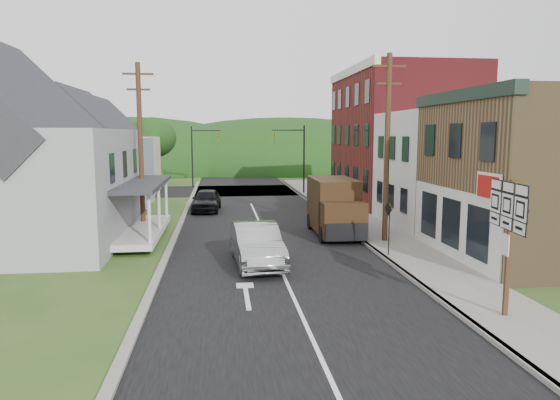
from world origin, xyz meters
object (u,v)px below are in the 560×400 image
object	(u,v)px
route_sign_cluster	(508,228)
silver_sedan	(256,245)
warning_sign	(389,221)
delivery_van	(335,207)
dark_sedan	(206,200)

from	to	relation	value
route_sign_cluster	silver_sedan	bearing A→B (deg)	140.75
route_sign_cluster	warning_sign	distance (m)	7.43
silver_sedan	delivery_van	world-z (taller)	delivery_van
silver_sedan	dark_sedan	distance (m)	14.69
dark_sedan	warning_sign	world-z (taller)	warning_sign
delivery_van	silver_sedan	bearing A→B (deg)	-128.62
silver_sedan	route_sign_cluster	xyz separation A→B (m)	(6.54, -6.89, 1.84)
dark_sedan	route_sign_cluster	distance (m)	23.24
delivery_van	route_sign_cluster	distance (m)	12.56
silver_sedan	dark_sedan	size ratio (longest dim) A/B	1.13
silver_sedan	warning_sign	bearing A→B (deg)	0.14
dark_sedan	delivery_van	world-z (taller)	delivery_van
silver_sedan	warning_sign	size ratio (longest dim) A/B	2.18
delivery_van	route_sign_cluster	size ratio (longest dim) A/B	1.36
dark_sedan	warning_sign	size ratio (longest dim) A/B	1.92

